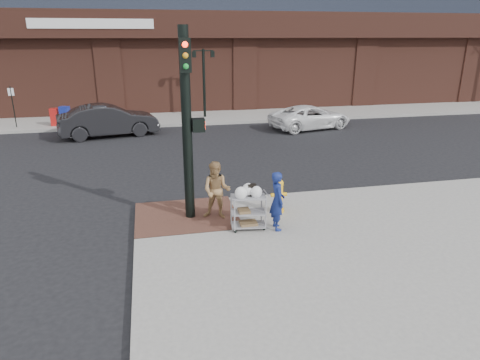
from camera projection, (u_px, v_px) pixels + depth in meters
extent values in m
plane|color=black|center=(213.00, 232.00, 11.23)|extent=(220.00, 220.00, 0.00)
cube|color=gray|center=(286.00, 86.00, 43.34)|extent=(65.00, 36.00, 0.15)
cube|color=#4A2C23|center=(187.00, 215.00, 11.89)|extent=(2.80, 2.40, 0.01)
cylinder|color=black|center=(204.00, 84.00, 25.75)|extent=(0.16, 0.16, 4.00)
cube|color=black|center=(203.00, 51.00, 25.14)|extent=(1.20, 0.06, 0.06)
cube|color=black|center=(194.00, 54.00, 25.10)|extent=(0.22, 0.22, 0.35)
cube|color=black|center=(212.00, 54.00, 25.32)|extent=(0.22, 0.22, 0.35)
cylinder|color=black|center=(13.00, 107.00, 23.00)|extent=(0.05, 0.05, 2.20)
cylinder|color=black|center=(187.00, 127.00, 11.02)|extent=(0.26, 0.26, 5.00)
cube|color=black|center=(198.00, 125.00, 11.07)|extent=(0.32, 0.28, 0.34)
cube|color=#FF260C|center=(205.00, 125.00, 11.10)|extent=(0.02, 0.18, 0.22)
cube|color=black|center=(185.00, 55.00, 10.19)|extent=(0.28, 0.18, 0.80)
imported|color=navy|center=(277.00, 201.00, 10.85)|extent=(0.38, 0.57, 1.54)
imported|color=#9E784A|center=(217.00, 190.00, 11.50)|extent=(0.94, 0.84, 1.59)
imported|color=black|center=(108.00, 121.00, 21.67)|extent=(5.16, 2.68, 1.62)
imported|color=white|center=(310.00, 117.00, 23.53)|extent=(4.95, 3.11, 1.28)
cube|color=gray|center=(248.00, 197.00, 10.81)|extent=(0.93, 0.60, 0.03)
cube|color=gray|center=(248.00, 212.00, 10.94)|extent=(0.93, 0.60, 0.03)
cube|color=gray|center=(248.00, 225.00, 11.05)|extent=(0.93, 0.60, 0.03)
cube|color=black|center=(252.00, 190.00, 10.82)|extent=(0.21, 0.13, 0.31)
cube|color=brown|center=(244.00, 211.00, 10.90)|extent=(0.29, 0.33, 0.08)
cube|color=brown|center=(248.00, 223.00, 11.04)|extent=(0.44, 0.35, 0.07)
cylinder|color=#F6AF14|center=(278.00, 210.00, 12.14)|extent=(0.32, 0.32, 0.09)
cylinder|color=#F6AF14|center=(279.00, 197.00, 12.00)|extent=(0.23, 0.23, 0.71)
sphere|color=#F6AF14|center=(279.00, 183.00, 11.88)|extent=(0.25, 0.25, 0.25)
cylinder|color=#F6AF14|center=(279.00, 195.00, 11.99)|extent=(0.46, 0.10, 0.10)
cube|color=#B51714|center=(54.00, 117.00, 23.58)|extent=(0.41, 0.37, 0.96)
cube|color=navy|center=(65.00, 116.00, 23.49)|extent=(0.57, 0.54, 1.07)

